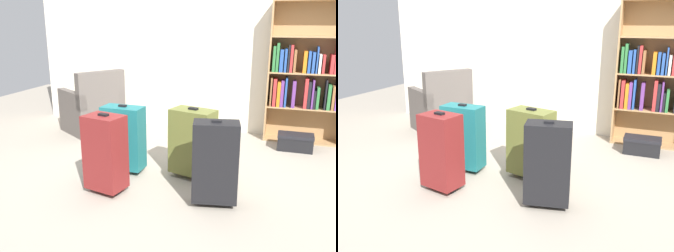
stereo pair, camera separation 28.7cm
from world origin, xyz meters
The scene contains 10 objects.
ground_plane centered at (0.00, 0.00, 0.00)m, with size 9.29×9.29×0.00m, color #9E9384.
back_wall centered at (0.00, 2.10, 1.30)m, with size 5.31×0.10×2.60m, color beige.
bookshelf centered at (1.35, 1.91, 0.88)m, with size 0.99×0.28×1.81m.
armchair centered at (-1.51, 1.42, 0.32)m, with size 0.97×0.97×0.90m.
mug centered at (-1.00, 1.32, 0.05)m, with size 0.12×0.08×0.10m.
storage_box centered at (1.26, 1.50, 0.11)m, with size 0.43×0.24×0.21m.
suitcase_olive centered at (0.25, 0.30, 0.38)m, with size 0.48×0.36×0.73m.
suitcase_dark_red centered at (-0.42, -0.29, 0.40)m, with size 0.39×0.32×0.76m.
suitcase_teal centered at (-0.47, 0.22, 0.38)m, with size 0.43×0.24×0.73m.
suitcase_black centered at (0.58, -0.21, 0.40)m, with size 0.42×0.30×0.77m.
Camera 1 is at (1.12, -3.12, 1.57)m, focal length 39.32 mm.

